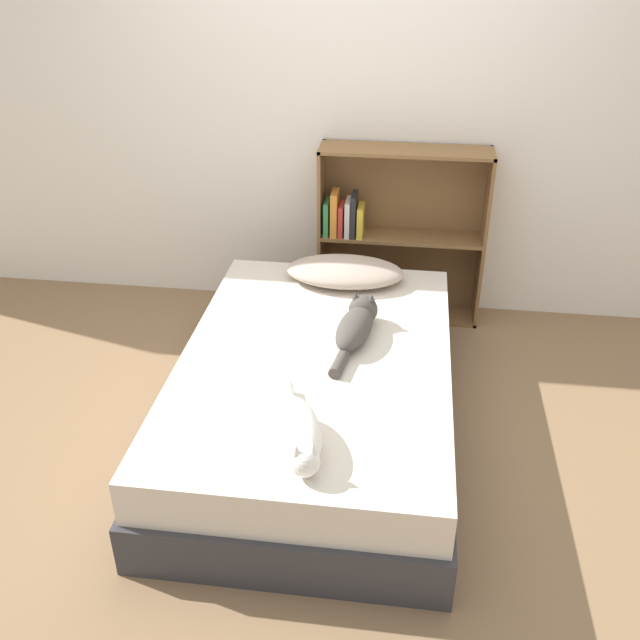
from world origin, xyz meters
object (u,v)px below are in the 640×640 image
bed (316,394)px  cat_light (298,432)px  pillow (345,271)px  cat_dark (356,324)px  bookshelf (394,230)px

bed → cat_light: size_ratio=3.46×
pillow → bed: bearing=-94.1°
pillow → cat_light: size_ratio=1.14×
cat_light → cat_dark: (0.15, 0.85, -0.01)m
cat_light → cat_dark: 0.86m
cat_light → pillow: bearing=161.0°
pillow → cat_light: cat_light is taller
bookshelf → pillow: bearing=-116.1°
pillow → cat_dark: size_ratio=1.10×
pillow → cat_light: (-0.03, -1.43, 0.01)m
cat_light → cat_dark: bearing=152.5°
cat_dark → bookshelf: 1.09m
bed → cat_light: (0.02, -0.66, 0.30)m
bed → cat_dark: size_ratio=3.34×
cat_light → cat_dark: size_ratio=0.97×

